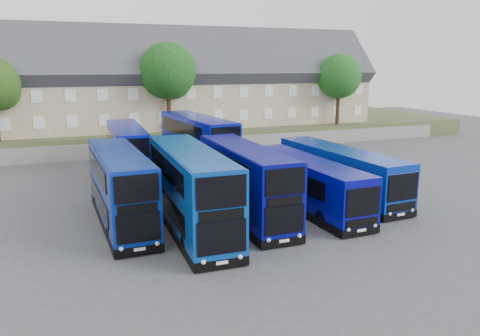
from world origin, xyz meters
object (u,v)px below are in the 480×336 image
tree_mid (169,73)px  coach_east_a (306,184)px  tree_east (340,78)px  dd_front_left (121,189)px  tree_far (349,74)px  dd_front_mid (191,192)px

tree_mid → coach_east_a: bearing=-81.3°
tree_mid → tree_east: bearing=-1.4°
dd_front_left → tree_far: size_ratio=1.21×
dd_front_mid → tree_far: tree_far is taller
tree_mid → tree_far: size_ratio=1.06×
dd_front_mid → tree_far: 43.52m
tree_far → coach_east_a: bearing=-127.5°
tree_mid → tree_east: 20.02m
dd_front_left → tree_far: (33.82, 28.22, 5.69)m
tree_east → tree_far: size_ratio=0.94×
dd_front_left → tree_east: tree_east is taller
tree_east → coach_east_a: bearing=-126.5°
coach_east_a → tree_east: tree_east is taller
dd_front_left → dd_front_mid: size_ratio=0.93×
dd_front_left → tree_far: tree_far is taller
dd_front_left → tree_far: 44.41m
dd_front_left → tree_mid: (7.82, 21.72, 6.03)m
coach_east_a → dd_front_left: bearing=172.9°
tree_mid → tree_far: tree_mid is taller
coach_east_a → tree_mid: (-3.50, 22.78, 6.53)m
dd_front_mid → coach_east_a: size_ratio=0.98×
dd_front_mid → tree_mid: (4.38, 24.17, 5.87)m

